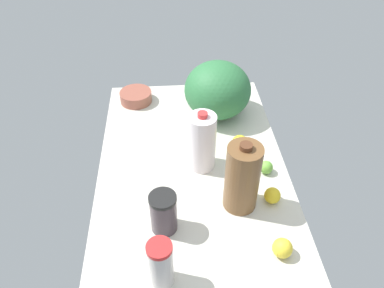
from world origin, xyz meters
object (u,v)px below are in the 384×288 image
Objects in this scene: lemon_by_jug at (240,143)px; chocolate_milk_jug at (242,178)px; shaker_bottle at (164,213)px; milk_jug at (202,142)px; lime_beside_bowl at (266,167)px; tumbler_cup at (161,264)px; lemon_near_front at (282,248)px; lemon_loose at (272,195)px; mixing_bowl at (136,97)px; watermelon at (218,90)px.

chocolate_milk_jug is at bearing 170.25° from lemon_by_jug.
shaker_bottle is 2.25× the size of lemon_by_jug.
shaker_bottle is 29.48cm from chocolate_milk_jug.
lime_beside_bowl is (-6.10, -25.25, -9.67)cm from milk_jug.
tumbler_cup is 2.71× the size of lemon_near_front.
lemon_near_front is at bearing -155.74° from chocolate_milk_jug.
milk_jug is 33.37cm from lemon_loose.
chocolate_milk_jug reaches higher than tumbler_cup.
mixing_bowl is 79.74cm from shaker_bottle.
mixing_bowl is 0.89× the size of tumbler_cup.
milk_jug is at bearing 48.74° from lemon_loose.
lemon_loose is at bearing -88.92° from chocolate_milk_jug.
lime_beside_bowl is at bearing -4.45° from lemon_loose.
shaker_bottle is 40.99cm from lemon_loose.
watermelon is 89.50cm from tumbler_cup.
milk_jug is 1.67× the size of shaker_bottle.
lemon_near_front is 52.11cm from lemon_by_jug.
mixing_bowl is 2.95× the size of lime_beside_bowl.
shaker_bottle is 2.39× the size of lemon_near_front.
milk_jug reaches higher than lemon_loose.
watermelon reaches higher than shaker_bottle.
watermelon is 1.07× the size of chocolate_milk_jug.
milk_jug is 0.86× the size of watermelon.
chocolate_milk_jug is at bearing -178.58° from watermelon.
tumbler_cup is 3.33× the size of lime_beside_bowl.
lemon_loose is at bearing -166.53° from watermelon.
shaker_bottle is at bearing -170.77° from mixing_bowl.
lemon_by_jug is at bearing 13.36° from lemon_loose.
milk_jug is 20.98cm from lemon_by_jug.
tumbler_cup is at bearing 176.90° from shaker_bottle.
tumbler_cup is at bearing 125.15° from lemon_loose.
watermelon is at bearing -21.82° from shaker_bottle.
chocolate_milk_jug is 4.10× the size of lemon_by_jug.
mixing_bowl is 99.18cm from tumbler_cup.
tumbler_cup is 39.56cm from lemon_near_front.
watermelon is 1.72× the size of tumbler_cup.
milk_jug and watermelon have the same top height.
lemon_by_jug is at bearing -63.85° from milk_jug.
lemon_by_jug is (-26.93, -6.51, -9.61)cm from watermelon.
lemon_loose is (22.37, -2.14, -0.26)cm from lemon_near_front.
tumbler_cup reaches higher than lime_beside_bowl.
shaker_bottle is at bearing 120.41° from lime_beside_bowl.
tumbler_cup is at bearing 134.82° from chocolate_milk_jug.
lemon_by_jug is at bearing -30.11° from tumbler_cup.
lemon_near_front is at bearing -174.64° from lemon_by_jug.
lemon_near_front is (-13.41, -37.56, -4.61)cm from shaker_bottle.
chocolate_milk_jug is (-21.36, -11.96, 1.20)cm from milk_jug.
lime_beside_bowl is (37.40, -3.31, -0.61)cm from lemon_near_front.
tumbler_cup is at bearing 149.89° from lemon_by_jug.
chocolate_milk_jug is at bearing -150.75° from milk_jug.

